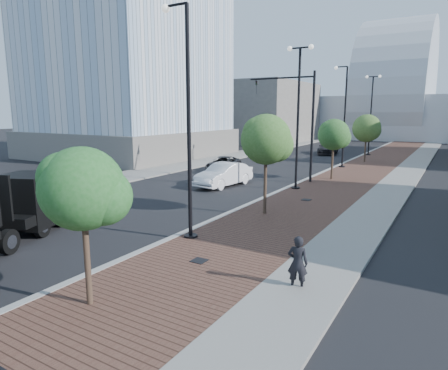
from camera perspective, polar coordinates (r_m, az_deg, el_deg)
The scene contains 22 objects.
sidewalk at distance 43.23m, azimuth 22.52°, elevation 3.05°, with size 7.00×140.00×0.12m, color #4C2D23.
concrete_strip at distance 42.93m, azimuth 26.08°, elevation 2.74°, with size 2.40×140.00×0.13m, color slate.
curb at distance 43.87m, azimuth 18.00°, elevation 3.45°, with size 0.30×140.00×0.14m, color gray.
west_sidewalk at distance 48.43m, azimuth 2.83°, elevation 4.58°, with size 4.00×140.00×0.12m, color slate.
white_sedan at distance 27.50m, azimuth -0.01°, elevation 1.53°, with size 1.72×4.93×1.62m, color white.
dark_car_mid at distance 34.28m, azimuth -0.07°, elevation 3.07°, with size 2.15×4.66×1.29m, color black.
dark_car_far at distance 50.25m, azimuth 14.97°, elevation 5.28°, with size 2.18×5.36×1.56m, color black.
pedestrian at distance 11.84m, azimuth 10.69°, elevation -11.12°, with size 0.60×0.39×1.64m, color black.
streetlight_1 at distance 15.52m, azimuth -5.47°, elevation 7.53°, with size 1.44×0.56×9.21m.
streetlight_2 at distance 26.11m, azimuth 10.74°, elevation 9.69°, with size 1.72×0.56×9.28m.
streetlight_3 at distance 37.63m, azimuth 17.00°, elevation 8.93°, with size 1.44×0.56×9.21m.
streetlight_4 at distance 49.33m, azimuth 20.62°, elevation 9.58°, with size 1.72×0.56×9.28m.
traffic_mast at distance 29.24m, azimuth 11.15°, elevation 10.08°, with size 5.09×0.20×8.00m.
tree_0 at distance 10.52m, azimuth -19.70°, elevation -0.59°, with size 2.23×2.15×4.33m.
tree_1 at distance 19.31m, azimuth 6.31°, elevation 6.58°, with size 2.51×2.48×5.08m.
tree_2 at distance 30.63m, azimuth 15.80°, elevation 7.06°, with size 2.39×2.34×4.65m.
tree_3 at distance 42.31m, azimuth 20.15°, elevation 7.77°, with size 2.79×2.79×4.92m.
tower_podium at distance 48.34m, azimuth -13.43°, elevation 6.01°, with size 19.00×19.00×3.00m, color #68645E.
convention_center at distance 88.26m, azimuth 23.73°, elevation 10.32°, with size 50.00×30.00×50.00m.
commercial_block_nw at distance 69.17m, azimuth 5.61°, elevation 10.47°, with size 14.00×20.00×10.00m, color #66615C.
utility_cover_1 at distance 13.72m, azimuth -3.64°, elevation -10.95°, with size 0.50×0.50×0.02m, color black.
utility_cover_2 at distance 23.24m, azimuth 11.93°, elevation -2.12°, with size 0.50×0.50×0.02m, color black.
Camera 1 is at (9.68, -2.48, 5.18)m, focal length 31.33 mm.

